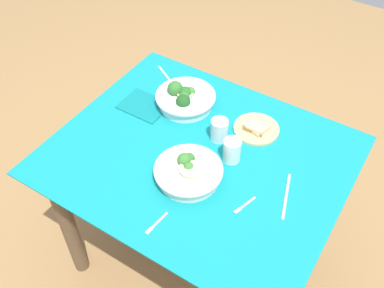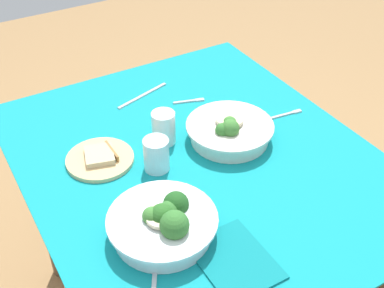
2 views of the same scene
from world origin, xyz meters
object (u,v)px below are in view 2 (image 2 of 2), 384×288
(fork_by_near_bowl, at_px, (288,114))
(broccoli_bowl_near, at_px, (229,131))
(water_glass_side, at_px, (156,155))
(napkin_folded_upper, at_px, (234,260))
(fork_by_far_bowl, at_px, (190,101))
(water_glass_center, at_px, (164,128))
(bread_side_plate, at_px, (100,158))
(broccoli_bowl_far, at_px, (164,223))
(table_knife_right, at_px, (143,96))

(fork_by_near_bowl, bearing_deg, broccoli_bowl_near, -169.42)
(water_glass_side, height_order, napkin_folded_upper, water_glass_side)
(water_glass_side, distance_m, fork_by_far_bowl, 0.35)
(water_glass_center, relative_size, water_glass_side, 1.04)
(fork_by_near_bowl, bearing_deg, water_glass_side, -170.59)
(water_glass_center, bearing_deg, bread_side_plate, 87.21)
(broccoli_bowl_far, relative_size, fork_by_near_bowl, 2.38)
(broccoli_bowl_far, xyz_separation_m, napkin_folded_upper, (-0.15, -0.10, -0.04))
(broccoli_bowl_near, bearing_deg, napkin_folded_upper, 148.07)
(broccoli_bowl_near, relative_size, table_knife_right, 1.22)
(broccoli_bowl_far, xyz_separation_m, water_glass_center, (0.32, -0.17, 0.01))
(broccoli_bowl_near, bearing_deg, fork_by_far_bowl, -1.07)
(broccoli_bowl_near, bearing_deg, broccoli_bowl_far, 124.77)
(water_glass_side, xyz_separation_m, fork_by_far_bowl, (0.24, -0.25, -0.04))
(water_glass_center, height_order, napkin_folded_upper, water_glass_center)
(water_glass_side, bearing_deg, broccoli_bowl_far, 157.07)
(broccoli_bowl_far, distance_m, fork_by_near_bowl, 0.62)
(water_glass_center, bearing_deg, water_glass_side, 143.16)
(broccoli_bowl_near, relative_size, bread_side_plate, 1.35)
(bread_side_plate, bearing_deg, water_glass_side, -131.10)
(fork_by_near_bowl, height_order, table_knife_right, same)
(water_glass_side, bearing_deg, fork_by_near_bowl, -87.00)
(water_glass_side, relative_size, table_knife_right, 0.45)
(water_glass_center, bearing_deg, fork_by_far_bowl, -49.80)
(bread_side_plate, height_order, water_glass_side, water_glass_side)
(broccoli_bowl_far, relative_size, napkin_folded_upper, 1.30)
(broccoli_bowl_near, bearing_deg, bread_side_plate, 74.77)
(table_knife_right, bearing_deg, broccoli_bowl_far, -128.00)
(broccoli_bowl_near, relative_size, napkin_folded_upper, 1.28)
(broccoli_bowl_near, bearing_deg, water_glass_side, 91.87)
(table_knife_right, bearing_deg, napkin_folded_upper, -116.62)
(broccoli_bowl_far, distance_m, broccoli_bowl_near, 0.41)
(broccoli_bowl_far, height_order, fork_by_near_bowl, broccoli_bowl_far)
(table_knife_right, bearing_deg, broccoli_bowl_near, -88.49)
(water_glass_center, bearing_deg, table_knife_right, -11.76)
(fork_by_near_bowl, bearing_deg, bread_side_plate, 178.56)
(fork_by_far_bowl, relative_size, fork_by_near_bowl, 0.93)
(water_glass_center, relative_size, napkin_folded_upper, 0.49)
(water_glass_center, height_order, fork_by_far_bowl, water_glass_center)
(fork_by_far_bowl, height_order, fork_by_near_bowl, same)
(bread_side_plate, relative_size, fork_by_far_bowl, 1.86)
(broccoli_bowl_far, bearing_deg, table_knife_right, -20.98)
(table_knife_right, distance_m, napkin_folded_upper, 0.74)
(bread_side_plate, relative_size, water_glass_center, 1.92)
(broccoli_bowl_far, height_order, table_knife_right, broccoli_bowl_far)
(water_glass_side, height_order, table_knife_right, water_glass_side)
(broccoli_bowl_far, distance_m, bread_side_plate, 0.34)
(fork_by_near_bowl, xyz_separation_m, napkin_folded_upper, (-0.40, 0.47, 0.00))
(fork_by_near_bowl, relative_size, napkin_folded_upper, 0.55)
(broccoli_bowl_near, relative_size, water_glass_side, 2.70)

